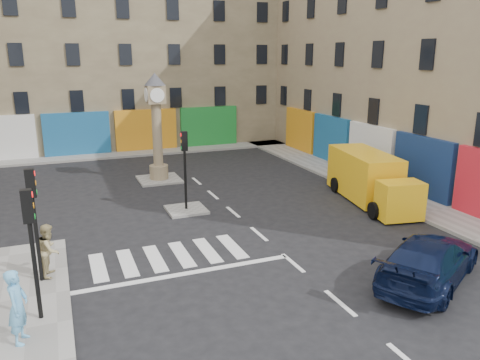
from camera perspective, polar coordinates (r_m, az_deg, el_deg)
ground at (r=16.27m, az=8.15°, el=-11.38°), size 120.00×120.00×0.00m
sidewalk_right at (r=28.63m, az=13.41°, el=0.23°), size 2.60×30.00×0.15m
sidewalk_far at (r=35.64m, az=-15.76°, el=2.96°), size 32.00×2.40×0.15m
island_near at (r=22.43m, az=-6.56°, el=-3.62°), size 1.80×1.80×0.12m
island_far at (r=28.03m, az=-9.81°, el=0.07°), size 2.40×2.40×0.12m
building_right at (r=31.82m, az=24.02°, el=15.25°), size 10.00×30.00×16.00m
building_far at (r=40.72m, az=-17.59°, el=16.22°), size 32.00×10.00×17.00m
traffic_light_left_near at (r=13.58m, az=-24.14°, el=-6.05°), size 0.28×0.22×3.70m
traffic_light_left_far at (r=15.86m, az=-23.89°, el=-3.08°), size 0.28×0.22×3.70m
traffic_light_island at (r=21.76m, az=-6.76°, el=2.71°), size 0.28×0.22×3.70m
clock_pillar at (r=27.35m, az=-10.14°, el=7.15°), size 1.20×1.20×6.10m
navy_sedan at (r=16.54m, az=22.04°, el=-9.00°), size 5.69×4.57×1.55m
yellow_van at (r=24.31m, az=15.52°, el=0.19°), size 3.16×6.84×2.40m
pedestrian_blue at (r=13.27m, az=-25.47°, el=-13.74°), size 0.64×0.82×1.98m
pedestrian_tan at (r=16.66m, az=-22.24°, el=-7.88°), size 0.83×0.98×1.76m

